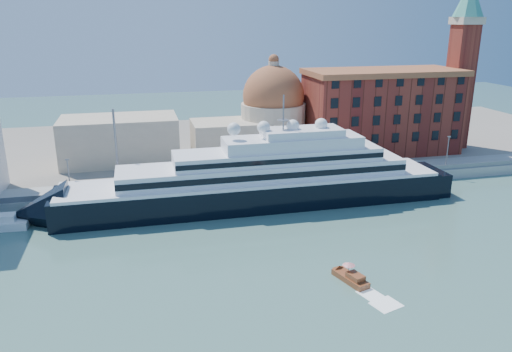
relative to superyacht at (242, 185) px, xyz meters
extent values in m
plane|color=#335953|center=(-5.67, -23.00, -4.78)|extent=(400.00, 400.00, 0.00)
cube|color=gray|center=(-5.67, 11.00, -3.53)|extent=(180.00, 10.00, 2.50)
cube|color=slate|center=(-5.67, 52.00, -3.78)|extent=(260.00, 72.00, 2.00)
cube|color=slate|center=(-5.67, 6.50, -1.68)|extent=(180.00, 0.10, 1.20)
cube|color=black|center=(2.52, 0.00, -2.46)|extent=(82.17, 12.64, 6.85)
cone|color=black|center=(-40.67, 0.00, -2.46)|extent=(10.53, 12.64, 12.64)
cube|color=black|center=(43.61, 0.00, -2.67)|extent=(6.32, 11.59, 6.32)
cube|color=white|center=(2.52, 0.00, 1.22)|extent=(80.06, 12.85, 0.63)
cube|color=white|center=(4.63, 0.00, 3.12)|extent=(61.10, 10.53, 3.16)
cube|color=black|center=(4.63, -5.26, 3.12)|extent=(61.10, 0.15, 1.26)
cube|color=white|center=(7.79, 0.00, 6.07)|extent=(44.25, 9.48, 2.74)
cube|color=white|center=(10.95, 0.00, 8.70)|extent=(29.50, 8.43, 2.53)
cube|color=white|center=(13.06, 0.00, 10.81)|extent=(16.86, 7.37, 1.69)
cylinder|color=slate|center=(8.84, 0.00, 15.23)|extent=(0.32, 0.32, 7.37)
sphere|color=white|center=(-1.69, 0.00, 12.29)|extent=(2.74, 2.74, 2.74)
sphere|color=white|center=(4.63, 0.00, 12.29)|extent=(2.74, 2.74, 2.74)
sphere|color=white|center=(10.95, 0.00, 12.29)|extent=(2.74, 2.74, 2.74)
sphere|color=white|center=(17.27, 0.00, 12.29)|extent=(2.74, 2.74, 2.74)
cube|color=white|center=(-47.14, -0.78, -2.67)|extent=(4.59, 3.01, 1.34)
cube|color=brown|center=(9.46, -35.36, -4.40)|extent=(4.04, 6.90, 1.09)
cube|color=brown|center=(9.79, -36.40, -3.47)|extent=(2.48, 3.13, 0.87)
cylinder|color=slate|center=(9.30, -34.84, -3.03)|extent=(0.07, 0.07, 1.75)
cone|color=red|center=(9.30, -34.84, -2.05)|extent=(1.96, 1.96, 0.44)
cube|color=maroon|center=(46.33, 29.00, 8.22)|extent=(42.00, 18.00, 22.00)
cube|color=brown|center=(46.33, 29.00, 19.72)|extent=(43.00, 19.00, 1.50)
cube|color=maroon|center=(70.33, 29.00, 14.72)|extent=(6.00, 6.00, 35.00)
cube|color=beige|center=(70.33, 29.00, 33.22)|extent=(7.00, 7.00, 2.00)
cylinder|color=beige|center=(16.33, 35.00, 4.22)|extent=(18.00, 18.00, 14.00)
sphere|color=brown|center=(16.33, 35.00, 13.22)|extent=(17.00, 17.00, 17.00)
cylinder|color=beige|center=(16.33, 35.00, 21.22)|extent=(3.00, 3.00, 3.00)
cube|color=beige|center=(2.33, 33.00, 2.22)|extent=(18.00, 14.00, 10.00)
cube|color=beige|center=(-25.67, 35.00, 3.22)|extent=(30.00, 16.00, 12.00)
cylinder|color=slate|center=(-35.67, 8.00, 1.72)|extent=(0.24, 0.24, 8.00)
cube|color=slate|center=(-35.67, 8.00, 5.82)|extent=(0.80, 0.30, 0.25)
cylinder|color=slate|center=(-5.67, 8.00, 1.72)|extent=(0.24, 0.24, 8.00)
cube|color=slate|center=(-5.67, 8.00, 5.82)|extent=(0.80, 0.30, 0.25)
cylinder|color=slate|center=(24.33, 8.00, 1.72)|extent=(0.24, 0.24, 8.00)
cube|color=slate|center=(24.33, 8.00, 5.82)|extent=(0.80, 0.30, 0.25)
cylinder|color=slate|center=(54.33, 8.00, 1.72)|extent=(0.24, 0.24, 8.00)
cube|color=slate|center=(54.33, 8.00, 5.82)|extent=(0.80, 0.30, 0.25)
cylinder|color=slate|center=(-25.67, 10.00, 6.72)|extent=(0.50, 0.50, 18.00)
camera|label=1|loc=(-20.64, -98.44, 34.06)|focal=35.00mm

